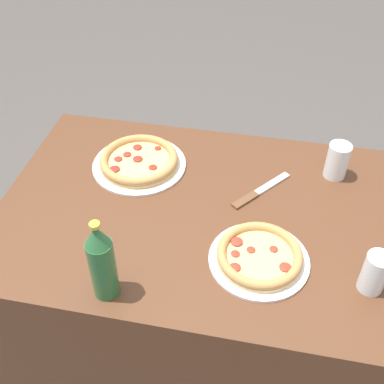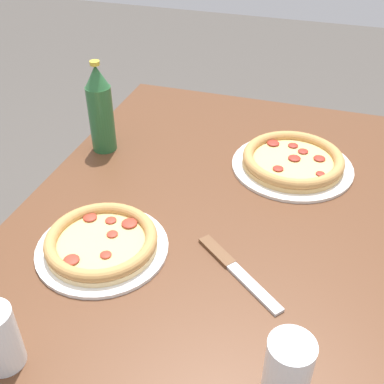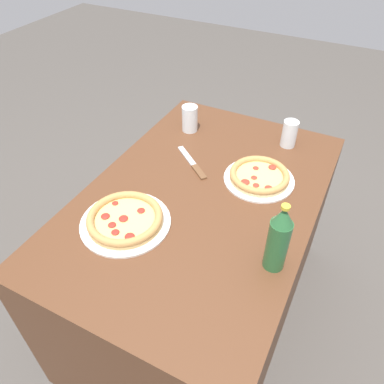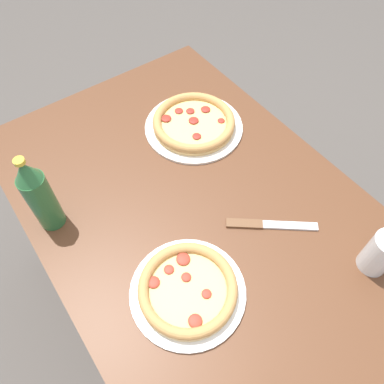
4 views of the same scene
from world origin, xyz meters
name	(u,v)px [view 1 (image 1 of 4)]	position (x,y,z in m)	size (l,w,h in m)	color
ground_plane	(202,342)	(0.00, 0.00, 0.00)	(8.00, 8.00, 0.00)	#4C4742
table	(203,286)	(0.00, 0.00, 0.37)	(1.23, 0.81, 0.73)	#56331E
pizza_pepperoni	(259,256)	(-0.17, 0.16, 0.75)	(0.27, 0.27, 0.04)	white
pizza_margherita	(139,161)	(0.25, -0.16, 0.75)	(0.30, 0.30, 0.04)	silver
glass_red_wine	(374,274)	(-0.45, 0.19, 0.78)	(0.06, 0.06, 0.12)	white
glass_lemonade	(337,162)	(-0.37, -0.24, 0.78)	(0.07, 0.07, 0.12)	white
beer_bottle	(102,261)	(0.19, 0.33, 0.85)	(0.06, 0.06, 0.24)	#286033
knife	(259,192)	(-0.15, -0.11, 0.74)	(0.17, 0.20, 0.01)	brown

